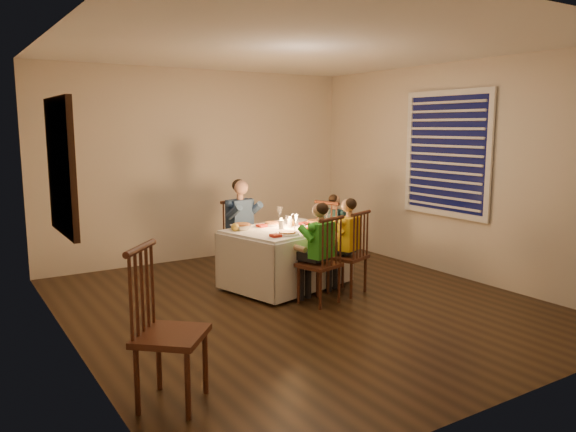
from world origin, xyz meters
TOP-DOWN VIEW (x-y plane):
  - ground at (0.00, 0.00)m, footprint 5.00×5.00m
  - wall_left at (-2.25, 0.00)m, footprint 0.02×5.00m
  - wall_right at (2.25, 0.00)m, footprint 0.02×5.00m
  - wall_back at (0.00, 2.50)m, footprint 4.50×0.02m
  - ceiling at (0.00, 0.00)m, footprint 5.00×5.00m
  - dining_table at (0.23, 0.64)m, footprint 1.51×1.25m
  - chair_adult at (0.03, 1.36)m, footprint 0.46×0.45m
  - chair_near_left at (0.18, -0.08)m, footprint 0.47×0.45m
  - chair_near_right at (0.65, 0.05)m, footprint 0.49×0.48m
  - chair_end at (1.06, 0.82)m, footprint 0.46×0.47m
  - chair_extra at (-1.90, -1.32)m, footprint 0.61×0.61m
  - adult at (0.03, 1.36)m, footprint 0.51×0.48m
  - child_green at (0.18, -0.08)m, footprint 0.42×0.40m
  - child_yellow at (0.65, 0.05)m, footprint 0.44×0.43m
  - child_teal at (1.06, 0.82)m, footprint 0.37×0.38m
  - setting_adult at (0.20, 0.89)m, footprint 0.32×0.32m
  - setting_green at (0.03, 0.30)m, footprint 0.32×0.32m
  - setting_yellow at (0.56, 0.44)m, footprint 0.32×0.32m
  - setting_teal at (0.70, 0.75)m, footprint 0.32×0.32m
  - candle_left at (0.15, 0.62)m, footprint 0.06×0.06m
  - candle_right at (0.29, 0.66)m, footprint 0.06×0.06m
  - squash at (-0.35, 0.78)m, footprint 0.09×0.09m
  - orange_fruit at (0.36, 0.72)m, footprint 0.08×0.08m
  - serving_bowl at (-0.25, 0.82)m, footprint 0.27×0.27m
  - wall_mirror at (-2.22, 0.30)m, footprint 0.06×0.95m
  - window_blinds at (2.21, 0.10)m, footprint 0.07×1.34m

SIDE VIEW (x-z plane):
  - ground at x=0.00m, z-range 0.00..0.00m
  - chair_adult at x=0.03m, z-range -0.47..0.47m
  - chair_near_left at x=0.18m, z-range -0.47..0.47m
  - chair_near_right at x=0.65m, z-range -0.47..0.47m
  - chair_end at x=1.06m, z-range -0.47..0.47m
  - chair_extra at x=-1.90m, z-range -0.54..0.54m
  - adult at x=0.03m, z-range -0.60..0.60m
  - child_green at x=0.18m, z-range -0.53..0.53m
  - child_yellow at x=0.65m, z-range -0.53..0.53m
  - child_teal at x=1.06m, z-range -0.50..0.50m
  - dining_table at x=0.23m, z-range 0.16..0.81m
  - setting_adult at x=0.20m, z-range 0.69..0.70m
  - setting_green at x=0.03m, z-range 0.69..0.70m
  - setting_yellow at x=0.56m, z-range 0.69..0.70m
  - setting_teal at x=0.70m, z-range 0.69..0.70m
  - serving_bowl at x=-0.25m, z-range 0.68..0.74m
  - orange_fruit at x=0.36m, z-range 0.68..0.76m
  - squash at x=-0.35m, z-range 0.68..0.77m
  - candle_left at x=0.15m, z-range 0.68..0.78m
  - candle_right at x=0.29m, z-range 0.68..0.78m
  - wall_left at x=-2.25m, z-range 0.00..2.60m
  - wall_right at x=2.25m, z-range 0.00..2.60m
  - wall_back at x=0.00m, z-range 0.00..2.60m
  - wall_mirror at x=-2.22m, z-range 0.92..2.08m
  - window_blinds at x=2.21m, z-range 0.73..2.27m
  - ceiling at x=0.00m, z-range 2.60..2.60m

